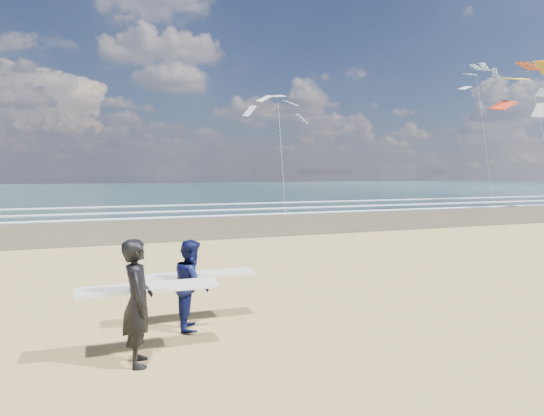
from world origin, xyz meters
name	(u,v)px	position (x,y,z in m)	size (l,w,h in m)	color
wet_sand_strip	(431,216)	(20.00, 18.00, 0.01)	(220.00, 12.00, 0.01)	#463C25
ocean	(221,189)	(20.00, 72.00, 0.01)	(220.00, 100.00, 0.02)	#183035
foam_breakers	(353,205)	(20.00, 28.10, 0.05)	(220.00, 11.70, 0.05)	white
surfer_near	(139,300)	(-0.88, -0.77, 0.98)	(2.20, 0.99, 1.94)	black
surfer_far	(192,283)	(0.24, 0.62, 0.85)	(2.21, 1.09, 1.68)	#0B103E
kite_0	(538,110)	(29.57, 18.24, 7.51)	(7.54, 4.93, 12.36)	slate
kite_1	(281,139)	(12.74, 26.97, 5.49)	(5.43, 4.70, 10.13)	slate
kite_5	(483,122)	(38.50, 32.59, 8.30)	(5.46, 4.70, 15.54)	slate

